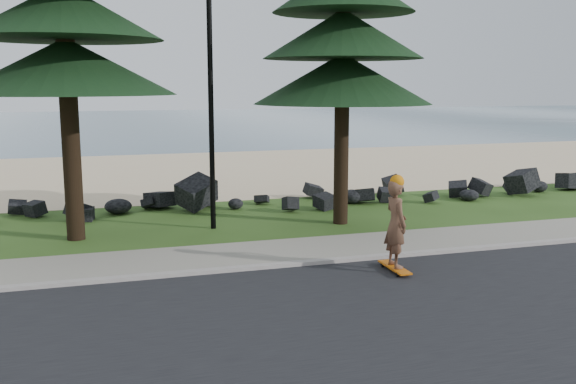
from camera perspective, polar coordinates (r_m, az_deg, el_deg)
name	(u,v)px	position (r m, az deg, el deg)	size (l,w,h in m)	color
ground	(240,259)	(14.32, -4.32, -5.97)	(160.00, 160.00, 0.00)	#2A4515
road	(304,334)	(10.20, 1.39, -12.48)	(160.00, 7.00, 0.02)	black
kerb	(249,268)	(13.46, -3.47, -6.77)	(160.00, 0.20, 0.10)	#A09790
sidewalk	(238,255)	(14.49, -4.49, -5.62)	(160.00, 2.00, 0.08)	gray
beach_sand	(166,173)	(28.38, -10.78, 1.71)	(160.00, 15.00, 0.01)	beige
ocean	(124,123)	(64.64, -14.37, 5.96)	(160.00, 58.00, 0.01)	#365767
seawall_boulders	(199,211)	(19.67, -7.91, -1.72)	(60.00, 2.40, 1.10)	black
lamp_post	(210,72)	(16.93, -6.92, 10.55)	(0.25, 0.14, 8.14)	black
skateboarder	(396,224)	(13.26, 9.56, -2.84)	(0.44, 1.08, 2.01)	#C05A0B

